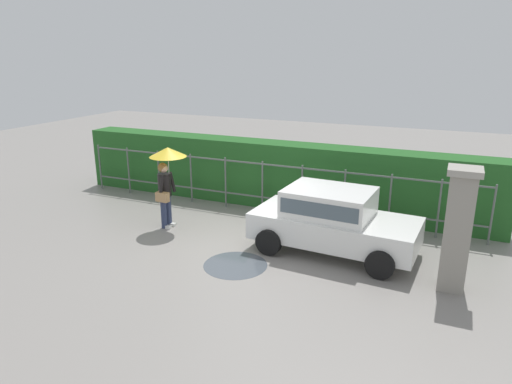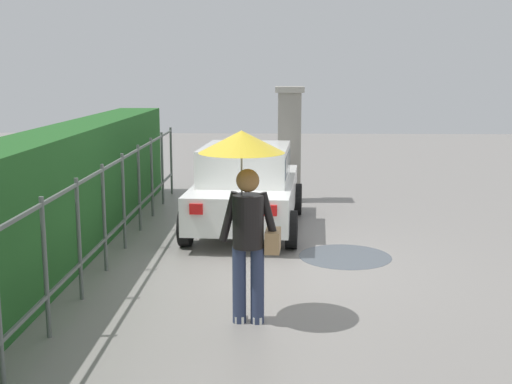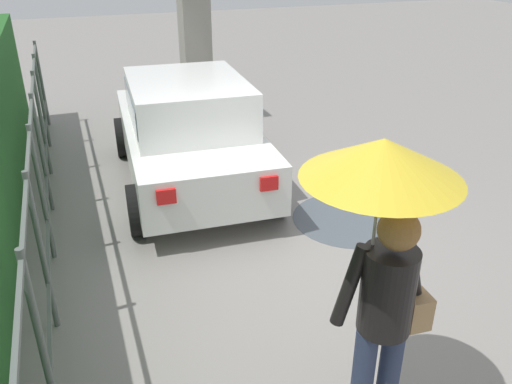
# 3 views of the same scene
# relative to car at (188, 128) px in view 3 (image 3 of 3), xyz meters

# --- Properties ---
(ground_plane) EXTENTS (40.00, 40.00, 0.00)m
(ground_plane) POSITION_rel_car_xyz_m (-2.12, -0.60, -0.80)
(ground_plane) COLOR gray
(car) EXTENTS (3.83, 2.05, 1.48)m
(car) POSITION_rel_car_xyz_m (0.00, 0.00, 0.00)
(car) COLOR white
(car) RESTS_ON ground
(pedestrian) EXTENTS (0.94, 0.94, 2.12)m
(pedestrian) POSITION_rel_car_xyz_m (-4.29, -0.19, 0.77)
(pedestrian) COLOR #2D3856
(pedestrian) RESTS_ON ground
(gate_pillar) EXTENTS (0.60, 0.60, 2.42)m
(gate_pillar) POSITION_rel_car_xyz_m (2.59, -0.79, 0.44)
(gate_pillar) COLOR gray
(gate_pillar) RESTS_ON ground
(fence_section) EXTENTS (11.75, 0.05, 1.50)m
(fence_section) POSITION_rel_car_xyz_m (-2.50, 1.84, 0.02)
(fence_section) COLOR #59605B
(fence_section) RESTS_ON ground
(puddle_near) EXTENTS (1.39, 1.39, 0.00)m
(puddle_near) POSITION_rel_car_xyz_m (-1.69, -1.56, -0.80)
(puddle_near) COLOR #4C545B
(puddle_near) RESTS_ON ground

